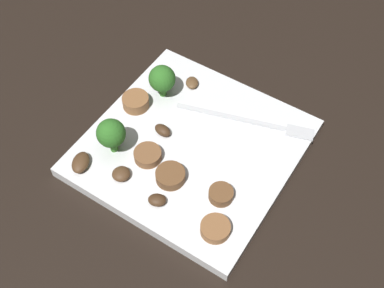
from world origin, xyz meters
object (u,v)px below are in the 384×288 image
object	(u,v)px
sausage_slice_0	(170,176)
mushroom_3	(121,174)
plate	(192,148)
sausage_slice_2	(148,155)
broccoli_floret_1	(162,79)
sausage_slice_3	(136,102)
sausage_slice_4	(215,229)
mushroom_2	(192,83)
broccoli_floret_0	(111,134)
mushroom_0	(157,200)
sausage_slice_1	(221,194)
fork	(255,123)
mushroom_4	(163,130)
mushroom_1	(81,162)

from	to	relation	value
sausage_slice_0	mushroom_3	distance (m)	0.06
plate	sausage_slice_2	xyz separation A→B (m)	(-0.03, -0.05, 0.01)
plate	broccoli_floret_1	xyz separation A→B (m)	(-0.08, 0.05, 0.04)
sausage_slice_2	sausage_slice_3	xyz separation A→B (m)	(-0.06, 0.06, 0.00)
sausage_slice_0	sausage_slice_3	distance (m)	0.12
broccoli_floret_1	sausage_slice_2	size ratio (longest dim) A/B	1.43
sausage_slice_4	mushroom_2	xyz separation A→B (m)	(-0.14, 0.17, -0.00)
plate	sausage_slice_2	size ratio (longest dim) A/B	7.30
broccoli_floret_0	mushroom_0	bearing A→B (deg)	-20.28
sausage_slice_4	mushroom_3	xyz separation A→B (m)	(-0.13, 0.00, -0.00)
sausage_slice_1	sausage_slice_3	size ratio (longest dim) A/B	0.82
sausage_slice_3	mushroom_2	bearing A→B (deg)	59.56
broccoli_floret_1	fork	bearing A→B (deg)	9.98
sausage_slice_2	mushroom_3	xyz separation A→B (m)	(-0.01, -0.04, -0.00)
sausage_slice_0	mushroom_4	bearing A→B (deg)	132.44
broccoli_floret_1	mushroom_0	xyz separation A→B (m)	(0.09, -0.14, -0.02)
broccoli_floret_1	sausage_slice_3	distance (m)	0.05
fork	broccoli_floret_0	bearing A→B (deg)	-150.89
sausage_slice_4	mushroom_1	bearing A→B (deg)	-175.94
mushroom_4	sausage_slice_4	bearing A→B (deg)	-32.53
sausage_slice_2	mushroom_3	size ratio (longest dim) A/B	1.55
sausage_slice_1	mushroom_0	size ratio (longest dim) A/B	1.36
fork	sausage_slice_3	distance (m)	0.16
sausage_slice_2	sausage_slice_4	bearing A→B (deg)	-18.23
broccoli_floret_0	mushroom_2	world-z (taller)	broccoli_floret_0
sausage_slice_2	mushroom_2	size ratio (longest dim) A/B	1.56
broccoli_floret_1	mushroom_0	distance (m)	0.17
mushroom_1	broccoli_floret_0	bearing A→B (deg)	64.86
mushroom_0	mushroom_1	bearing A→B (deg)	-175.80
broccoli_floret_1	mushroom_1	size ratio (longest dim) A/B	1.57
fork	mushroom_0	size ratio (longest dim) A/B	8.32
sausage_slice_4	mushroom_4	distance (m)	0.15
sausage_slice_4	broccoli_floret_1	bearing A→B (deg)	140.49
sausage_slice_0	sausage_slice_4	size ratio (longest dim) A/B	1.05
sausage_slice_3	mushroom_0	size ratio (longest dim) A/B	1.66
mushroom_4	mushroom_3	bearing A→B (deg)	-93.01
plate	sausage_slice_4	size ratio (longest dim) A/B	7.34
fork	mushroom_4	size ratio (longest dim) A/B	7.60
plate	broccoli_floret_1	distance (m)	0.10
mushroom_0	sausage_slice_2	bearing A→B (deg)	135.42
sausage_slice_1	mushroom_1	bearing A→B (deg)	-162.09
broccoli_floret_0	mushroom_0	world-z (taller)	broccoli_floret_0
mushroom_1	mushroom_2	world-z (taller)	mushroom_1
fork	sausage_slice_3	world-z (taller)	sausage_slice_3
sausage_slice_1	mushroom_3	bearing A→B (deg)	-160.81
fork	mushroom_1	size ratio (longest dim) A/B	5.69
mushroom_1	fork	bearing A→B (deg)	49.52
sausage_slice_4	mushroom_0	distance (m)	0.07
mushroom_0	mushroom_1	distance (m)	0.11
mushroom_1	plate	bearing A→B (deg)	46.13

